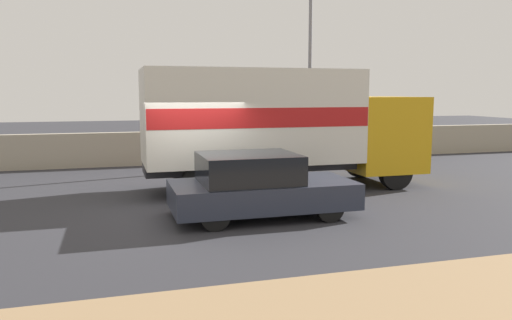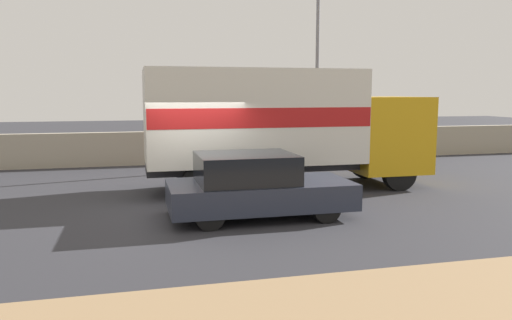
% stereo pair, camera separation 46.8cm
% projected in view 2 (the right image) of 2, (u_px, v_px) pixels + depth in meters
% --- Properties ---
extents(ground_plane, '(80.00, 80.00, 0.00)m').
position_uv_depth(ground_plane, '(200.00, 209.00, 11.80)').
color(ground_plane, '#2D2D33').
extents(stone_wall_backdrop, '(60.00, 0.35, 1.27)m').
position_uv_depth(stone_wall_backdrop, '(173.00, 148.00, 19.27)').
color(stone_wall_backdrop, '#A39984').
rests_on(stone_wall_backdrop, ground_plane).
extents(street_lamp, '(0.56, 0.28, 6.75)m').
position_uv_depth(street_lamp, '(317.00, 62.00, 19.12)').
color(street_lamp, slate).
rests_on(street_lamp, ground_plane).
extents(box_truck, '(7.96, 2.52, 3.36)m').
position_uv_depth(box_truck, '(279.00, 123.00, 14.05)').
color(box_truck, gold).
rests_on(box_truck, ground_plane).
extents(car_hatchback, '(4.01, 1.90, 1.42)m').
position_uv_depth(car_hatchback, '(255.00, 186.00, 10.95)').
color(car_hatchback, '#282D3D').
rests_on(car_hatchback, ground_plane).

